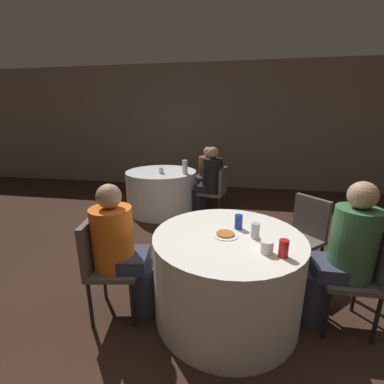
{
  "coord_description": "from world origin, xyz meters",
  "views": [
    {
      "loc": [
        -0.03,
        -1.81,
        1.63
      ],
      "look_at": [
        -0.51,
        0.9,
        0.83
      ],
      "focal_mm": 24.0,
      "sensor_mm": 36.0,
      "label": 1
    }
  ],
  "objects_px": {
    "chair_near_northeast": "(304,230)",
    "person_green_jacket": "(341,258)",
    "table_far": "(162,191)",
    "chair_near_east": "(361,269)",
    "soda_can_red": "(284,248)",
    "person_floral_shirt": "(205,175)",
    "soda_can_blue": "(239,222)",
    "soda_can_silver": "(255,231)",
    "chair_near_west": "(104,258)",
    "pizza_plate_near": "(225,234)",
    "bottle_far": "(185,167)",
    "chair_far_northeast": "(212,177)",
    "person_black_shirt": "(208,183)",
    "table_near": "(227,275)",
    "chair_far_east": "(217,188)",
    "person_orange_shirt": "(123,252)"
  },
  "relations": [
    {
      "from": "table_far",
      "to": "chair_near_west",
      "type": "distance_m",
      "value": 2.54
    },
    {
      "from": "chair_near_west",
      "to": "pizza_plate_near",
      "type": "height_order",
      "value": "chair_near_west"
    },
    {
      "from": "person_black_shirt",
      "to": "person_orange_shirt",
      "type": "bearing_deg",
      "value": -179.23
    },
    {
      "from": "chair_far_east",
      "to": "bottle_far",
      "type": "bearing_deg",
      "value": 94.24
    },
    {
      "from": "soda_can_silver",
      "to": "person_green_jacket",
      "type": "bearing_deg",
      "value": 2.74
    },
    {
      "from": "person_green_jacket",
      "to": "person_floral_shirt",
      "type": "bearing_deg",
      "value": 25.26
    },
    {
      "from": "chair_near_east",
      "to": "table_near",
      "type": "bearing_deg",
      "value": 90.0
    },
    {
      "from": "chair_far_east",
      "to": "person_floral_shirt",
      "type": "height_order",
      "value": "person_floral_shirt"
    },
    {
      "from": "chair_near_east",
      "to": "soda_can_silver",
      "type": "xyz_separation_m",
      "value": [
        -0.81,
        -0.03,
        0.27
      ]
    },
    {
      "from": "chair_far_east",
      "to": "person_orange_shirt",
      "type": "relative_size",
      "value": 0.75
    },
    {
      "from": "soda_can_red",
      "to": "pizza_plate_near",
      "type": "bearing_deg",
      "value": 146.53
    },
    {
      "from": "bottle_far",
      "to": "pizza_plate_near",
      "type": "bearing_deg",
      "value": -70.6
    },
    {
      "from": "chair_far_northeast",
      "to": "pizza_plate_near",
      "type": "relative_size",
      "value": 3.94
    },
    {
      "from": "chair_far_east",
      "to": "table_far",
      "type": "bearing_deg",
      "value": 90.0
    },
    {
      "from": "person_green_jacket",
      "to": "pizza_plate_near",
      "type": "xyz_separation_m",
      "value": [
        -0.88,
        -0.02,
        0.13
      ]
    },
    {
      "from": "chair_far_northeast",
      "to": "person_black_shirt",
      "type": "xyz_separation_m",
      "value": [
        0.01,
        -0.76,
        0.07
      ]
    },
    {
      "from": "person_black_shirt",
      "to": "soda_can_red",
      "type": "distance_m",
      "value": 2.58
    },
    {
      "from": "person_black_shirt",
      "to": "table_far",
      "type": "bearing_deg",
      "value": 90.0
    },
    {
      "from": "soda_can_blue",
      "to": "soda_can_silver",
      "type": "xyz_separation_m",
      "value": [
        0.13,
        -0.15,
        0.0
      ]
    },
    {
      "from": "chair_near_northeast",
      "to": "person_green_jacket",
      "type": "distance_m",
      "value": 0.68
    },
    {
      "from": "person_floral_shirt",
      "to": "soda_can_blue",
      "type": "relative_size",
      "value": 9.08
    },
    {
      "from": "pizza_plate_near",
      "to": "person_green_jacket",
      "type": "bearing_deg",
      "value": 1.51
    },
    {
      "from": "table_far",
      "to": "chair_near_east",
      "type": "relative_size",
      "value": 1.43
    },
    {
      "from": "table_near",
      "to": "chair_far_east",
      "type": "relative_size",
      "value": 1.41
    },
    {
      "from": "table_near",
      "to": "person_floral_shirt",
      "type": "distance_m",
      "value": 2.9
    },
    {
      "from": "chair_near_northeast",
      "to": "person_black_shirt",
      "type": "height_order",
      "value": "person_black_shirt"
    },
    {
      "from": "chair_near_east",
      "to": "soda_can_silver",
      "type": "height_order",
      "value": "chair_near_east"
    },
    {
      "from": "table_near",
      "to": "person_black_shirt",
      "type": "xyz_separation_m",
      "value": [
        -0.41,
        2.18,
        0.23
      ]
    },
    {
      "from": "person_floral_shirt",
      "to": "person_green_jacket",
      "type": "bearing_deg",
      "value": 171.29
    },
    {
      "from": "chair_far_northeast",
      "to": "chair_far_east",
      "type": "xyz_separation_m",
      "value": [
        0.17,
        -0.79,
        0.0
      ]
    },
    {
      "from": "person_green_jacket",
      "to": "chair_far_northeast",
      "type": "bearing_deg",
      "value": 22.46
    },
    {
      "from": "table_near",
      "to": "chair_near_northeast",
      "type": "distance_m",
      "value": 1.03
    },
    {
      "from": "soda_can_silver",
      "to": "person_orange_shirt",
      "type": "bearing_deg",
      "value": -172.45
    },
    {
      "from": "person_floral_shirt",
      "to": "soda_can_red",
      "type": "xyz_separation_m",
      "value": [
        0.92,
        -3.11,
        0.22
      ]
    },
    {
      "from": "chair_near_west",
      "to": "person_floral_shirt",
      "type": "distance_m",
      "value": 3.06
    },
    {
      "from": "pizza_plate_near",
      "to": "bottle_far",
      "type": "relative_size",
      "value": 0.96
    },
    {
      "from": "chair_near_west",
      "to": "bottle_far",
      "type": "xyz_separation_m",
      "value": [
        0.19,
        2.39,
        0.32
      ]
    },
    {
      "from": "chair_near_northeast",
      "to": "person_green_jacket",
      "type": "height_order",
      "value": "person_green_jacket"
    },
    {
      "from": "person_floral_shirt",
      "to": "bottle_far",
      "type": "relative_size",
      "value": 4.87
    },
    {
      "from": "chair_near_northeast",
      "to": "soda_can_red",
      "type": "distance_m",
      "value": 1.06
    },
    {
      "from": "chair_far_northeast",
      "to": "person_green_jacket",
      "type": "distance_m",
      "value": 3.18
    },
    {
      "from": "chair_near_west",
      "to": "person_floral_shirt",
      "type": "height_order",
      "value": "person_floral_shirt"
    },
    {
      "from": "person_green_jacket",
      "to": "soda_can_red",
      "type": "xyz_separation_m",
      "value": [
        -0.48,
        -0.29,
        0.19
      ]
    },
    {
      "from": "table_far",
      "to": "chair_near_east",
      "type": "bearing_deg",
      "value": -45.69
    },
    {
      "from": "chair_near_west",
      "to": "person_green_jacket",
      "type": "distance_m",
      "value": 1.86
    },
    {
      "from": "pizza_plate_near",
      "to": "chair_near_west",
      "type": "bearing_deg",
      "value": -169.81
    },
    {
      "from": "chair_far_northeast",
      "to": "person_green_jacket",
      "type": "height_order",
      "value": "person_green_jacket"
    },
    {
      "from": "pizza_plate_near",
      "to": "person_black_shirt",
      "type": "bearing_deg",
      "value": 100.02
    },
    {
      "from": "soda_can_blue",
      "to": "soda_can_silver",
      "type": "relative_size",
      "value": 1.0
    },
    {
      "from": "chair_near_northeast",
      "to": "chair_far_east",
      "type": "bearing_deg",
      "value": -7.8
    }
  ]
}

